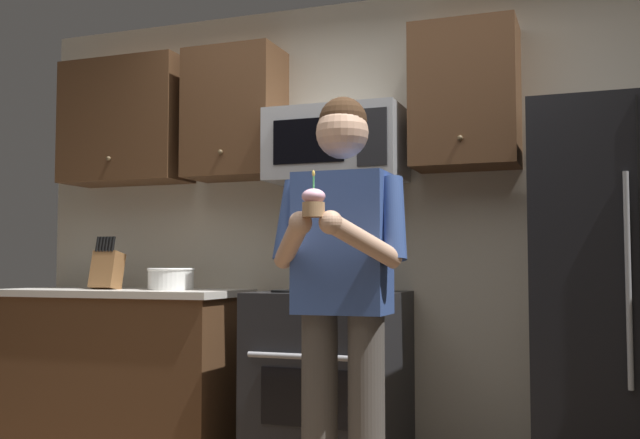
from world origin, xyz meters
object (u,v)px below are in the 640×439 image
object	(u,v)px
bowl_large_white	(171,278)
knife_block	(107,269)
oven_range	(330,379)
person	(342,281)
microwave	(337,146)
refrigerator	(637,300)
cupcake	(314,202)

from	to	relation	value
bowl_large_white	knife_block	bearing A→B (deg)	-173.17
oven_range	person	world-z (taller)	person
oven_range	microwave	bearing A→B (deg)	89.98
person	oven_range	bearing A→B (deg)	112.43
refrigerator	cupcake	bearing A→B (deg)	-135.60
oven_range	refrigerator	xyz separation A→B (m)	(1.50, -0.04, 0.44)
refrigerator	knife_block	distance (m)	2.89
oven_range	refrigerator	bearing A→B (deg)	-1.50
microwave	refrigerator	xyz separation A→B (m)	(1.50, -0.16, -0.82)
microwave	cupcake	distance (m)	1.40
refrigerator	person	xyz separation A→B (m)	(-1.15, -0.80, 0.10)
knife_block	oven_range	bearing A→B (deg)	1.23
oven_range	microwave	world-z (taller)	microwave
knife_block	person	world-z (taller)	person
refrigerator	bowl_large_white	xyz separation A→B (m)	(-2.48, 0.06, 0.09)
knife_block	bowl_large_white	bearing A→B (deg)	6.83
refrigerator	cupcake	xyz separation A→B (m)	(-1.15, -1.13, 0.39)
refrigerator	bowl_large_white	distance (m)	2.48
knife_block	person	xyz separation A→B (m)	(1.73, -0.81, -0.04)
microwave	person	distance (m)	1.25
bowl_large_white	cupcake	xyz separation A→B (m)	(1.32, -1.19, 0.31)
bowl_large_white	person	bearing A→B (deg)	-32.98
oven_range	microwave	xyz separation A→B (m)	(0.00, 0.12, 1.26)
microwave	bowl_large_white	distance (m)	1.23
refrigerator	oven_range	bearing A→B (deg)	178.50
knife_block	person	distance (m)	1.91
cupcake	knife_block	bearing A→B (deg)	146.62
refrigerator	knife_block	world-z (taller)	refrigerator
oven_range	knife_block	size ratio (longest dim) A/B	2.91
oven_range	knife_block	distance (m)	1.50
person	cupcake	distance (m)	0.44
knife_block	person	bearing A→B (deg)	-25.11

